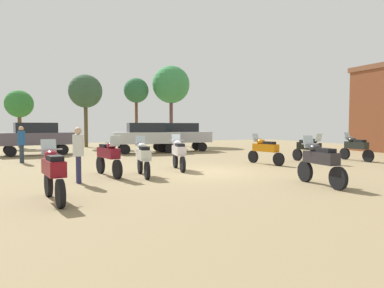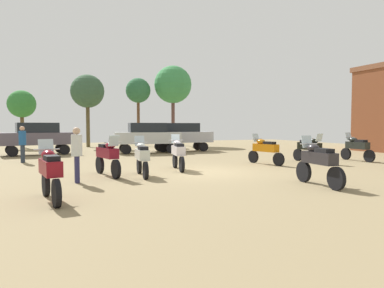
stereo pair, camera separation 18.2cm
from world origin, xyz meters
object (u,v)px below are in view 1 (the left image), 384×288
Objects in this scene: motorcycle_4 at (109,156)px; person_1 at (78,150)px; motorcycle_12 at (265,149)px; tree_4 at (136,91)px; motorcycle_10 at (53,172)px; tree_1 at (19,104)px; motorcycle_9 at (356,147)px; person_2 at (21,141)px; tree_2 at (85,92)px; car_4 at (146,135)px; tree_5 at (171,85)px; car_2 at (36,136)px; motorcycle_3 at (143,157)px; motorcycle_11 at (309,148)px; car_3 at (180,135)px; motorcycle_6 at (320,161)px; motorcycle_2 at (179,153)px.

person_1 reaches higher than motorcycle_4.
tree_4 is (-1.63, 17.57, 4.24)m from motorcycle_12.
tree_4 is (7.80, 22.27, 4.23)m from motorcycle_10.
tree_1 is 9.76m from tree_4.
motorcycle_9 is at bearing -16.91° from motorcycle_12.
tree_4 is at bearing 162.43° from person_2.
car_4 is at bearing -70.50° from tree_2.
tree_5 is (9.06, 18.15, 4.89)m from motorcycle_4.
motorcycle_4 is at bearing -107.45° from tree_4.
person_1 is at bearing 33.13° from person_2.
tree_1 reaches higher than car_2.
motorcycle_12 is at bearing 81.85° from person_2.
motorcycle_9 is 18.54m from car_2.
person_2 is (-4.22, 6.78, 0.34)m from motorcycle_3.
person_2 is (-13.11, 5.38, 0.34)m from motorcycle_11.
car_2 is 8.80m from tree_1.
person_1 is at bearing -158.73° from motorcycle_3.
car_3 reaches higher than person_1.
tree_1 reaches higher than motorcycle_11.
tree_2 reaches higher than motorcycle_10.
tree_1 is (-3.79, 19.37, 2.83)m from motorcycle_4.
motorcycle_10 is at bearing 161.71° from car_4.
motorcycle_10 is 22.26m from tree_2.
tree_4 reaches higher than motorcycle_3.
motorcycle_6 reaches higher than motorcycle_10.
motorcycle_6 is at bearing -36.39° from motorcycle_3.
tree_5 reaches higher than car_2.
car_2 is at bearing 127.60° from motorcycle_2.
car_2 is 0.73× the size of tree_4.
tree_2 is (-8.71, 17.07, 3.97)m from motorcycle_11.
tree_1 is at bearing 56.49° from car_3.
motorcycle_12 is at bearing -84.71° from tree_4.
motorcycle_2 is at bearing 122.54° from motorcycle_6.
car_4 is 0.60× the size of tree_5.
car_2 is 0.95× the size of tree_1.
tree_4 is at bearing 84.04° from motorcycle_12.
motorcycle_12 is at bearing 176.73° from motorcycle_4.
motorcycle_11 is 0.36× the size of tree_4.
tree_2 reaches higher than person_1.
motorcycle_4 is at bearing 132.55° from person_1.
motorcycle_11 is at bearing -136.95° from car_2.
car_3 is (-0.58, 9.46, 0.46)m from motorcycle_12.
motorcycle_3 is 2.38m from person_1.
motorcycle_12 is (-5.28, 0.52, -0.01)m from motorcycle_9.
motorcycle_3 is 20.69m from tree_1.
motorcycle_6 is 23.49m from tree_4.
car_3 is 2.49× the size of person_2.
motorcycle_10 is 14.84m from car_4.
person_2 is 13.37m from tree_1.
motorcycle_10 is at bearing -109.30° from tree_4.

